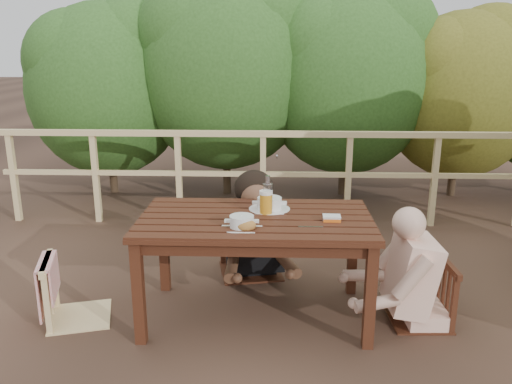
{
  "coord_description": "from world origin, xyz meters",
  "views": [
    {
      "loc": [
        0.13,
        -3.31,
        1.85
      ],
      "look_at": [
        0.0,
        0.05,
        0.9
      ],
      "focal_mm": 36.23,
      "sensor_mm": 36.0,
      "label": 1
    }
  ],
  "objects_px": {
    "bread_roll": "(246,225)",
    "woman": "(251,192)",
    "chair_far": "(251,217)",
    "bottle": "(268,196)",
    "soup_far": "(269,204)",
    "chair_right": "(423,266)",
    "diner_right": "(431,229)",
    "beer_glass": "(266,203)",
    "table": "(256,268)",
    "butter_tub": "(332,219)",
    "soup_near": "(242,222)",
    "chair_left": "(75,261)"
  },
  "relations": [
    {
      "from": "diner_right",
      "to": "soup_near",
      "type": "height_order",
      "value": "diner_right"
    },
    {
      "from": "table",
      "to": "soup_far",
      "type": "relative_size",
      "value": 5.36
    },
    {
      "from": "bread_roll",
      "to": "woman",
      "type": "bearing_deg",
      "value": 91.0
    },
    {
      "from": "chair_left",
      "to": "soup_near",
      "type": "bearing_deg",
      "value": -111.84
    },
    {
      "from": "chair_right",
      "to": "bottle",
      "type": "bearing_deg",
      "value": -97.95
    },
    {
      "from": "diner_right",
      "to": "beer_glass",
      "type": "distance_m",
      "value": 1.11
    },
    {
      "from": "chair_left",
      "to": "soup_near",
      "type": "relative_size",
      "value": 3.26
    },
    {
      "from": "chair_left",
      "to": "bread_roll",
      "type": "bearing_deg",
      "value": -113.65
    },
    {
      "from": "woman",
      "to": "chair_right",
      "type": "bearing_deg",
      "value": 135.76
    },
    {
      "from": "soup_near",
      "to": "beer_glass",
      "type": "xyz_separation_m",
      "value": [
        0.15,
        0.28,
        0.04
      ]
    },
    {
      "from": "table",
      "to": "bread_roll",
      "type": "bearing_deg",
      "value": -102.34
    },
    {
      "from": "soup_far",
      "to": "bottle",
      "type": "bearing_deg",
      "value": -96.33
    },
    {
      "from": "woman",
      "to": "bottle",
      "type": "distance_m",
      "value": 0.71
    },
    {
      "from": "table",
      "to": "soup_far",
      "type": "xyz_separation_m",
      "value": [
        0.09,
        0.18,
        0.41
      ]
    },
    {
      "from": "butter_tub",
      "to": "table",
      "type": "bearing_deg",
      "value": 174.23
    },
    {
      "from": "diner_right",
      "to": "bottle",
      "type": "relative_size",
      "value": 4.85
    },
    {
      "from": "chair_right",
      "to": "soup_near",
      "type": "bearing_deg",
      "value": -84.02
    },
    {
      "from": "chair_far",
      "to": "bottle",
      "type": "xyz_separation_m",
      "value": [
        0.15,
        -0.66,
        0.37
      ]
    },
    {
      "from": "diner_right",
      "to": "bread_roll",
      "type": "relative_size",
      "value": 10.35
    },
    {
      "from": "chair_far",
      "to": "bottle",
      "type": "distance_m",
      "value": 0.77
    },
    {
      "from": "chair_far",
      "to": "beer_glass",
      "type": "relative_size",
      "value": 5.66
    },
    {
      "from": "soup_far",
      "to": "butter_tub",
      "type": "distance_m",
      "value": 0.48
    },
    {
      "from": "soup_far",
      "to": "bread_roll",
      "type": "distance_m",
      "value": 0.45
    },
    {
      "from": "table",
      "to": "diner_right",
      "type": "height_order",
      "value": "diner_right"
    },
    {
      "from": "diner_right",
      "to": "soup_near",
      "type": "distance_m",
      "value": 1.27
    },
    {
      "from": "chair_right",
      "to": "beer_glass",
      "type": "relative_size",
      "value": 4.69
    },
    {
      "from": "beer_glass",
      "to": "bottle",
      "type": "xyz_separation_m",
      "value": [
        0.01,
        -0.0,
        0.05
      ]
    },
    {
      "from": "diner_right",
      "to": "butter_tub",
      "type": "bearing_deg",
      "value": 90.9
    },
    {
      "from": "soup_near",
      "to": "butter_tub",
      "type": "bearing_deg",
      "value": 13.48
    },
    {
      "from": "soup_far",
      "to": "beer_glass",
      "type": "xyz_separation_m",
      "value": [
        -0.02,
        -0.1,
        0.04
      ]
    },
    {
      "from": "table",
      "to": "butter_tub",
      "type": "distance_m",
      "value": 0.64
    },
    {
      "from": "chair_right",
      "to": "beer_glass",
      "type": "height_order",
      "value": "beer_glass"
    },
    {
      "from": "bottle",
      "to": "bread_roll",
      "type": "bearing_deg",
      "value": -112.4
    },
    {
      "from": "chair_right",
      "to": "bread_roll",
      "type": "distance_m",
      "value": 1.26
    },
    {
      "from": "chair_right",
      "to": "bottle",
      "type": "distance_m",
      "value": 1.16
    },
    {
      "from": "chair_right",
      "to": "woman",
      "type": "bearing_deg",
      "value": -125.1
    },
    {
      "from": "butter_tub",
      "to": "beer_glass",
      "type": "bearing_deg",
      "value": 163.43
    },
    {
      "from": "chair_right",
      "to": "butter_tub",
      "type": "distance_m",
      "value": 0.72
    },
    {
      "from": "bread_roll",
      "to": "table",
      "type": "bearing_deg",
      "value": 77.66
    },
    {
      "from": "bottle",
      "to": "butter_tub",
      "type": "xyz_separation_m",
      "value": [
        0.43,
        -0.14,
        -0.12
      ]
    },
    {
      "from": "bread_roll",
      "to": "bottle",
      "type": "height_order",
      "value": "bottle"
    },
    {
      "from": "woman",
      "to": "diner_right",
      "type": "xyz_separation_m",
      "value": [
        1.24,
        -0.78,
        -0.02
      ]
    },
    {
      "from": "diner_right",
      "to": "bread_roll",
      "type": "bearing_deg",
      "value": 97.81
    },
    {
      "from": "chair_left",
      "to": "bottle",
      "type": "distance_m",
      "value": 1.4
    },
    {
      "from": "chair_right",
      "to": "diner_right",
      "type": "distance_m",
      "value": 0.27
    },
    {
      "from": "chair_left",
      "to": "bottle",
      "type": "relative_size",
      "value": 3.07
    },
    {
      "from": "beer_glass",
      "to": "bottle",
      "type": "bearing_deg",
      "value": -11.52
    },
    {
      "from": "soup_near",
      "to": "bottle",
      "type": "distance_m",
      "value": 0.34
    },
    {
      "from": "chair_far",
      "to": "chair_right",
      "type": "xyz_separation_m",
      "value": [
        1.21,
        -0.76,
        -0.08
      ]
    },
    {
      "from": "bottle",
      "to": "woman",
      "type": "bearing_deg",
      "value": 102.57
    }
  ]
}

